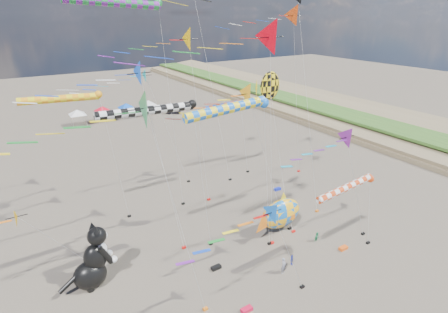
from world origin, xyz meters
name	(u,v)px	position (x,y,z in m)	size (l,w,h in m)	color
ground	(324,310)	(0.00, 0.00, 0.00)	(260.00, 260.00, 0.00)	brown
delta_kite_0	(249,39)	(-1.48, 8.68, 19.39)	(13.51, 2.90, 21.07)	red
delta_kite_1	(129,76)	(-9.42, 12.66, 16.85)	(10.27, 2.03, 18.23)	blue
delta_kite_3	(14,220)	(-18.80, 14.59, 6.66)	(9.51, 1.68, 7.87)	#D5990B
delta_kite_4	(345,139)	(5.86, 4.86, 11.39)	(10.75, 2.01, 12.72)	#7C1D8A
delta_kite_6	(265,225)	(-4.16, 2.68, 7.67)	(10.34, 1.82, 8.97)	blue
delta_kite_7	(248,97)	(1.17, 12.29, 14.07)	(12.20, 2.35, 15.53)	#FDA816
delta_kite_8	(150,113)	(-10.83, 4.93, 16.08)	(10.24, 2.52, 17.59)	#1F8943
delta_kite_9	(293,17)	(12.82, 19.79, 20.71)	(12.47, 2.75, 22.33)	#C24010
delta_kite_10	(138,79)	(-4.54, 25.30, 14.29)	(11.75, 1.72, 15.60)	#16BEC4
delta_kite_11	(181,41)	(-1.80, 19.56, 18.57)	(10.74, 2.62, 20.13)	#FFBC06
windsock_0	(65,99)	(-12.95, 21.03, 13.94)	(8.48, 0.72, 14.38)	#FFA015
windsock_1	(118,4)	(-7.37, 20.31, 21.91)	(10.07, 0.80, 22.40)	#188732
windsock_2	(348,187)	(5.58, 3.61, 7.47)	(8.24, 0.64, 7.85)	red
windsock_3	(152,111)	(-8.21, 11.79, 14.26)	(9.37, 0.71, 14.69)	black
windsock_4	(231,109)	(-2.98, 8.74, 14.36)	(8.86, 0.85, 14.84)	blue
windsock_5	(226,106)	(5.99, 23.58, 10.21)	(6.98, 0.68, 10.63)	#C43E0D
angelfish_kite	(268,88)	(2.94, 11.61, 14.88)	(3.74, 3.02, 16.33)	yellow
cat_inflatable	(91,256)	(-14.17, 12.40, 2.77)	(4.11, 2.05, 5.54)	black
fish_inflatable	(281,213)	(4.05, 10.01, 2.07)	(6.38, 2.71, 4.49)	blue
person_adult	(284,266)	(0.09, 4.91, 0.78)	(0.57, 0.37, 1.56)	gray
child_green	(317,237)	(5.98, 6.59, 0.52)	(0.51, 0.40, 1.05)	#278E55
child_blue	(292,260)	(1.45, 5.32, 0.53)	(0.62, 0.26, 1.06)	#2B3DBB
kite_bag_0	(277,189)	(9.79, 17.08, 0.15)	(0.90, 0.44, 0.30)	#1121B3
kite_bag_1	(343,248)	(7.19, 4.29, 0.15)	(0.90, 0.44, 0.30)	#EA5613
kite_bag_2	(216,267)	(-4.63, 8.47, 0.15)	(0.90, 0.44, 0.30)	black
kite_bag_3	(247,310)	(-5.12, 3.14, 0.15)	(0.90, 0.44, 0.30)	red
tent_row	(114,105)	(1.50, 60.00, 3.15)	(19.20, 4.20, 3.80)	white
parked_car	(173,111)	(13.87, 58.00, 0.58)	(1.36, 3.38, 1.15)	#26262D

